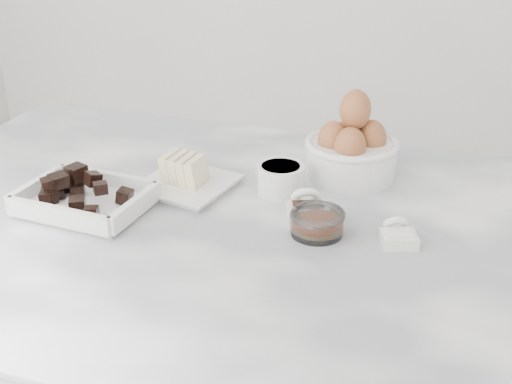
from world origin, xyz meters
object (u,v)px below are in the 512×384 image
Objects in this scene: honey_bowl at (318,221)px; zest_bowl at (317,222)px; egg_bowl at (352,149)px; vanilla_spoon at (307,209)px; sugar_ramekin at (281,178)px; butter_plate at (185,178)px; salt_spoon at (398,235)px; chocolate_dish at (85,196)px.

honey_bowl is 0.01m from zest_bowl.
vanilla_spoon is (-0.03, -0.18, -0.03)m from egg_bowl.
zest_bowl is at bearing -52.22° from sugar_ramekin.
egg_bowl is at bearing 30.13° from butter_plate.
salt_spoon is (0.11, 0.01, -0.01)m from zest_bowl.
zest_bowl is (0.24, -0.08, -0.00)m from butter_plate.
vanilla_spoon is (0.07, -0.08, -0.01)m from sugar_ramekin.
sugar_ramekin is at bearing 130.57° from vanilla_spoon.
sugar_ramekin and vanilla_spoon have the same top height.
vanilla_spoon is at bearing 13.48° from chocolate_dish.
chocolate_dish is 2.25× the size of vanilla_spoon.
egg_bowl reaches higher than chocolate_dish.
chocolate_dish is at bearing -135.10° from butter_plate.
chocolate_dish reaches higher than sugar_ramekin.
honey_bowl is at bearing -52.52° from vanilla_spoon.
honey_bowl is at bearing 90.90° from zest_bowl.
butter_plate is 2.06× the size of honey_bowl.
sugar_ramekin is (0.27, 0.16, 0.00)m from chocolate_dish.
sugar_ramekin is 0.97× the size of zest_bowl.
honey_bowl is 0.04m from vanilla_spoon.
zest_bowl is (0.00, -0.01, 0.00)m from honey_bowl.
honey_bowl is 1.08× the size of salt_spoon.
zest_bowl is 0.12m from salt_spoon.
zest_bowl is (0.36, 0.04, -0.00)m from chocolate_dish.
zest_bowl is 1.12× the size of salt_spoon.
sugar_ramekin reaches higher than honey_bowl.
butter_plate reaches higher than honey_bowl.
butter_plate is 0.16m from sugar_ramekin.
egg_bowl is 1.98× the size of zest_bowl.
salt_spoon reaches higher than zest_bowl.
vanilla_spoon is 1.25× the size of salt_spoon.
egg_bowl is 0.24m from salt_spoon.
vanilla_spoon is (0.22, -0.04, -0.00)m from butter_plate.
honey_bowl is at bearing 7.29° from chocolate_dish.
zest_bowl is at bearing -174.42° from salt_spoon.
salt_spoon is at bearing -27.43° from sugar_ramekin.
chocolate_dish is 1.26× the size of butter_plate.
chocolate_dish is 2.60× the size of honey_bowl.
chocolate_dish is 2.81× the size of salt_spoon.
egg_bowl is 2.05× the size of honey_bowl.
salt_spoon is at bearing 1.71° from honey_bowl.
honey_bowl is at bearing -16.32° from butter_plate.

